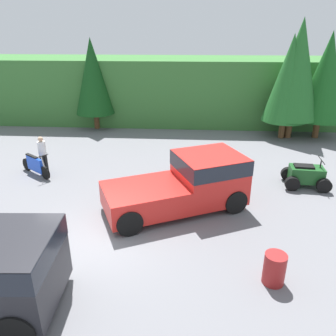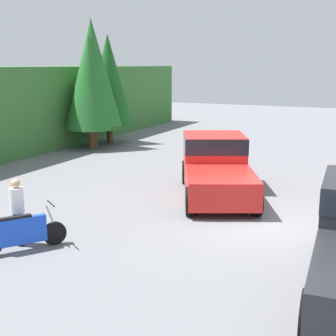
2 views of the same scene
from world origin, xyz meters
name	(u,v)px [view 1 (image 1 of 2)]	position (x,y,z in m)	size (l,w,h in m)	color
ground_plane	(97,242)	(0.00, 0.00, 0.00)	(80.00, 80.00, 0.00)	slate
hillside_backdrop	(153,89)	(0.00, 16.00, 2.20)	(44.00, 6.00, 4.41)	#387033
tree_left	(93,77)	(-3.52, 12.96, 3.44)	(2.57, 2.57, 5.85)	brown
tree_mid_left	(289,79)	(8.56, 11.64, 3.58)	(2.68, 2.68, 6.09)	brown
tree_mid_right	(297,70)	(8.99, 11.74, 4.08)	(3.05, 3.05, 6.94)	brown
tree_right	(325,77)	(10.70, 11.82, 3.67)	(2.74, 2.74, 6.24)	brown
pickup_truck_red	(189,182)	(2.87, 2.48, 1.05)	(5.58, 4.16, 2.00)	red
dirt_bike	(35,165)	(-4.22, 4.99, 0.46)	(1.84, 1.35, 1.12)	black
quad_atv	(306,176)	(7.85, 4.62, 0.49)	(1.96, 1.40, 1.25)	black
rider_person	(43,153)	(-3.96, 5.36, 0.94)	(0.48, 0.48, 1.73)	black
steel_barrel	(274,269)	(5.17, -1.44, 0.44)	(0.58, 0.58, 0.88)	maroon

